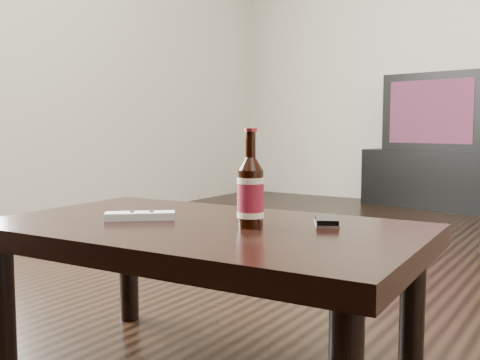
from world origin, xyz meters
The scene contains 7 objects.
floor centered at (0.00, 0.00, -0.01)m, with size 5.00×6.00×0.01m, color black.
tv_stand centered at (-0.62, 2.88, 0.22)m, with size 1.12×0.56×0.45m, color black.
tv centered at (-0.63, 2.88, 0.74)m, with size 0.87×0.63×0.59m.
coffee_table centered at (-0.38, -0.60, 0.34)m, with size 1.08×0.66×0.40m.
beer_bottle centered at (-0.26, -0.57, 0.48)m, with size 0.08×0.08×0.24m.
phone centered at (-0.12, -0.45, 0.41)m, with size 0.10×0.12×0.02m.
remote centered at (-0.55, -0.64, 0.41)m, with size 0.17×0.15×0.02m.
Camera 1 is at (0.45, -1.70, 0.64)m, focal length 42.00 mm.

